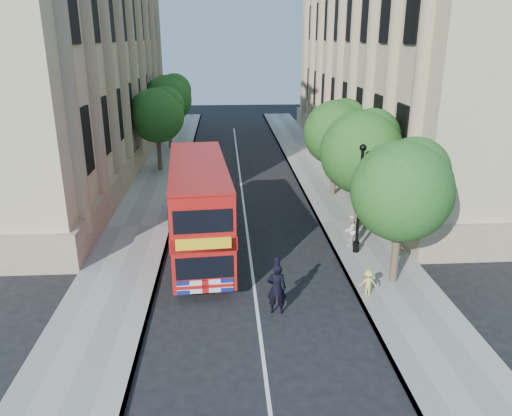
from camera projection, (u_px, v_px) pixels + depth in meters
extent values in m
plane|color=black|center=(259.00, 328.00, 17.66)|extent=(120.00, 120.00, 0.00)
cube|color=gray|center=(351.00, 222.00, 27.42)|extent=(3.50, 80.00, 0.12)
cube|color=gray|center=(139.00, 227.00, 26.72)|extent=(3.50, 80.00, 0.12)
cube|color=tan|center=(417.00, 46.00, 38.18)|extent=(12.00, 38.00, 18.00)
cube|color=tan|center=(49.00, 47.00, 36.49)|extent=(12.00, 38.00, 18.00)
cylinder|color=#473828|center=(396.00, 252.00, 20.37)|extent=(0.32, 0.32, 2.86)
sphere|color=#204F1A|center=(402.00, 191.00, 19.52)|extent=(4.00, 4.00, 4.00)
sphere|color=#204F1A|center=(415.00, 172.00, 19.72)|extent=(2.80, 2.80, 2.80)
sphere|color=#204F1A|center=(393.00, 181.00, 19.04)|extent=(2.60, 2.60, 2.60)
cylinder|color=#473828|center=(358.00, 203.00, 26.01)|extent=(0.32, 0.32, 2.99)
sphere|color=#204F1A|center=(362.00, 152.00, 25.12)|extent=(4.20, 4.20, 4.20)
sphere|color=#204F1A|center=(372.00, 137.00, 25.31)|extent=(2.94, 2.94, 2.94)
sphere|color=#204F1A|center=(354.00, 143.00, 24.62)|extent=(2.73, 2.73, 2.73)
cylinder|color=#473828|center=(334.00, 174.00, 31.68)|extent=(0.32, 0.32, 2.90)
sphere|color=#204F1A|center=(336.00, 133.00, 30.81)|extent=(4.00, 4.00, 4.00)
sphere|color=#204F1A|center=(344.00, 121.00, 31.01)|extent=(2.80, 2.80, 2.80)
sphere|color=#204F1A|center=(329.00, 125.00, 30.33)|extent=(2.60, 2.60, 2.60)
cylinder|color=#473828|center=(159.00, 152.00, 37.54)|extent=(0.32, 0.32, 2.99)
sphere|color=#204F1A|center=(157.00, 116.00, 36.65)|extent=(4.00, 4.00, 4.00)
sphere|color=#204F1A|center=(165.00, 105.00, 36.84)|extent=(2.80, 2.80, 2.80)
sphere|color=#204F1A|center=(149.00, 109.00, 36.16)|extent=(2.60, 2.60, 2.60)
cylinder|color=#473828|center=(170.00, 131.00, 45.06)|extent=(0.32, 0.32, 3.17)
sphere|color=#204F1A|center=(168.00, 99.00, 44.11)|extent=(4.20, 4.20, 4.20)
sphere|color=#204F1A|center=(175.00, 90.00, 44.29)|extent=(2.94, 2.94, 2.94)
sphere|color=#204F1A|center=(161.00, 93.00, 43.61)|extent=(2.73, 2.73, 2.73)
cylinder|color=black|center=(356.00, 247.00, 23.50)|extent=(0.30, 0.30, 0.50)
cylinder|color=black|center=(359.00, 201.00, 22.76)|extent=(0.14, 0.14, 5.00)
sphere|color=black|center=(363.00, 148.00, 21.94)|extent=(0.32, 0.32, 0.32)
cube|color=#A70F0B|center=(199.00, 206.00, 22.84)|extent=(3.18, 9.50, 3.88)
cube|color=black|center=(200.00, 224.00, 23.13)|extent=(3.19, 8.92, 0.88)
cube|color=black|center=(198.00, 185.00, 22.51)|extent=(3.19, 8.92, 0.88)
cube|color=yellow|center=(204.00, 244.00, 18.44)|extent=(2.06, 0.24, 0.44)
cylinder|color=black|center=(176.00, 278.00, 20.24)|extent=(0.35, 1.00, 0.98)
cylinder|color=black|center=(231.00, 274.00, 20.53)|extent=(0.35, 1.00, 0.98)
cylinder|color=black|center=(177.00, 222.00, 26.21)|extent=(0.35, 1.00, 0.98)
cylinder|color=black|center=(220.00, 220.00, 26.51)|extent=(0.35, 1.00, 0.98)
cube|color=black|center=(199.00, 207.00, 26.31)|extent=(1.81, 1.63, 1.88)
cube|color=black|center=(198.00, 208.00, 25.51)|extent=(1.62, 0.11, 0.63)
cube|color=black|center=(201.00, 193.00, 28.11)|extent=(1.82, 2.89, 2.24)
cube|color=black|center=(201.00, 214.00, 27.96)|extent=(1.65, 4.32, 0.22)
cylinder|color=black|center=(184.00, 223.00, 26.46)|extent=(0.20, 0.72, 0.72)
cylinder|color=black|center=(215.00, 223.00, 26.54)|extent=(0.20, 0.72, 0.72)
cylinder|color=black|center=(188.00, 205.00, 29.25)|extent=(0.20, 0.72, 0.72)
cylinder|color=black|center=(216.00, 205.00, 29.34)|extent=(0.20, 0.72, 0.72)
imported|color=black|center=(277.00, 288.00, 18.32)|extent=(0.75, 0.51, 1.99)
imported|color=white|center=(350.00, 230.00, 24.06)|extent=(0.96, 0.91, 1.55)
imported|color=orange|center=(397.00, 253.00, 22.24)|extent=(0.62, 0.35, 0.99)
imported|color=#E7D24E|center=(368.00, 283.00, 19.50)|extent=(0.70, 0.43, 1.05)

